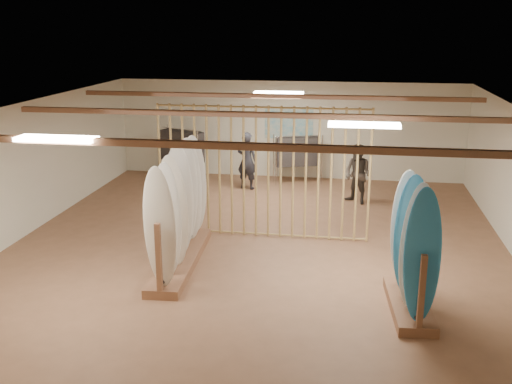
% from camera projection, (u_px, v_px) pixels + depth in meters
% --- Properties ---
extents(floor, '(12.00, 12.00, 0.00)m').
position_uv_depth(floor, '(256.00, 249.00, 12.03)').
color(floor, '#956648').
rests_on(floor, ground).
extents(ceiling, '(12.00, 12.00, 0.00)m').
position_uv_depth(ceiling, '(256.00, 110.00, 11.27)').
color(ceiling, gray).
rests_on(ceiling, ground).
extents(wall_back, '(12.00, 0.00, 12.00)m').
position_uv_depth(wall_back, '(289.00, 130.00, 17.35)').
color(wall_back, white).
rests_on(wall_back, ground).
extents(wall_front, '(12.00, 0.00, 12.00)m').
position_uv_depth(wall_front, '(160.00, 335.00, 5.95)').
color(wall_front, white).
rests_on(wall_front, ground).
extents(wall_left, '(0.00, 12.00, 12.00)m').
position_uv_depth(wall_left, '(18.00, 172.00, 12.41)').
color(wall_left, white).
rests_on(wall_left, ground).
extents(ceiling_slats, '(9.50, 6.12, 0.10)m').
position_uv_depth(ceiling_slats, '(256.00, 115.00, 11.29)').
color(ceiling_slats, '#8D5D40').
rests_on(ceiling_slats, ground).
extents(light_panels, '(1.20, 0.35, 0.06)m').
position_uv_depth(light_panels, '(256.00, 114.00, 11.28)').
color(light_panels, white).
rests_on(light_panels, ground).
extents(bamboo_partition, '(4.45, 0.05, 2.78)m').
position_uv_depth(bamboo_partition, '(262.00, 172.00, 12.41)').
color(bamboo_partition, tan).
rests_on(bamboo_partition, ground).
extents(poster, '(1.40, 0.03, 0.90)m').
position_uv_depth(poster, '(289.00, 123.00, 17.27)').
color(poster, '#37A1C3').
rests_on(poster, ground).
extents(rack_left, '(0.79, 3.17, 2.20)m').
position_uv_depth(rack_left, '(180.00, 226.00, 11.10)').
color(rack_left, '#8D5D40').
rests_on(rack_left, floor).
extents(rack_right, '(0.72, 1.86, 2.12)m').
position_uv_depth(rack_right, '(412.00, 268.00, 9.31)').
color(rack_right, '#8D5D40').
rests_on(rack_right, floor).
extents(clothing_rack_a, '(1.36, 0.85, 1.53)m').
position_uv_depth(clothing_rack_a, '(182.00, 146.00, 17.10)').
color(clothing_rack_a, silver).
rests_on(clothing_rack_a, floor).
extents(clothing_rack_b, '(1.25, 0.69, 1.40)m').
position_uv_depth(clothing_rack_b, '(298.00, 152.00, 16.76)').
color(clothing_rack_b, silver).
rests_on(clothing_rack_b, floor).
extents(shopper_a, '(0.75, 0.61, 1.78)m').
position_uv_depth(shopper_a, '(247.00, 157.00, 16.21)').
color(shopper_a, '#23232A').
rests_on(shopper_a, floor).
extents(shopper_b, '(1.04, 1.01, 1.70)m').
position_uv_depth(shopper_b, '(358.00, 170.00, 14.91)').
color(shopper_b, '#3F3730').
rests_on(shopper_b, floor).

